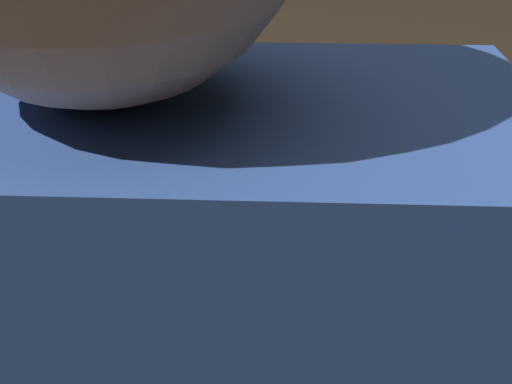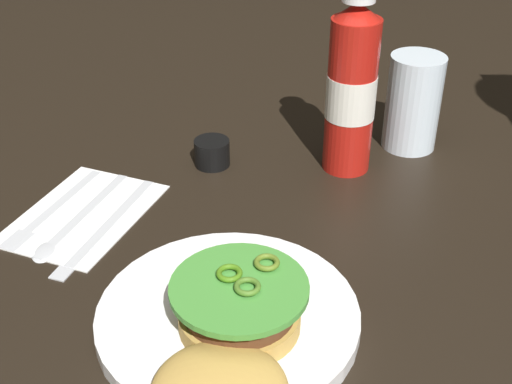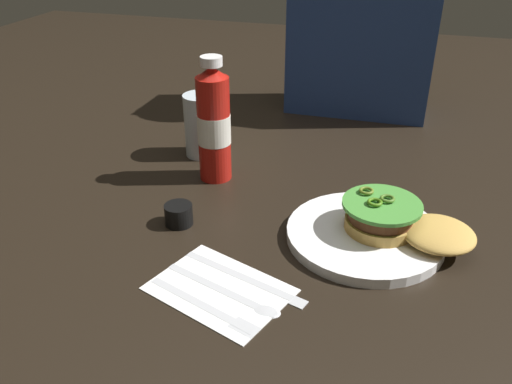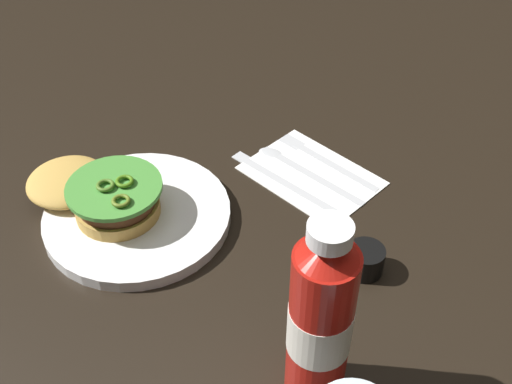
{
  "view_description": "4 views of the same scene",
  "coord_description": "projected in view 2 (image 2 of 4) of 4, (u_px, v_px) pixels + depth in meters",
  "views": [
    {
      "loc": [
        -0.06,
        0.82,
        0.5
      ],
      "look_at": [
        -0.02,
        0.03,
        0.06
      ],
      "focal_mm": 45.41,
      "sensor_mm": 36.0,
      "label": 1
    },
    {
      "loc": [
        0.55,
        0.05,
        0.43
      ],
      "look_at": [
        -0.05,
        0.03,
        0.05
      ],
      "focal_mm": 47.39,
      "sensor_mm": 36.0,
      "label": 2
    },
    {
      "loc": [
        0.13,
        -0.69,
        0.46
      ],
      "look_at": [
        -0.08,
        0.01,
        0.06
      ],
      "focal_mm": 37.19,
      "sensor_mm": 36.0,
      "label": 3
    },
    {
      "loc": [
        -0.29,
        0.49,
        0.58
      ],
      "look_at": [
        -0.05,
        -0.04,
        0.06
      ],
      "focal_mm": 44.75,
      "sensor_mm": 36.0,
      "label": 4
    }
  ],
  "objects": [
    {
      "name": "burger_sandwich",
      "position": [
        233.0,
        335.0,
        0.56
      ],
      "size": [
        0.2,
        0.12,
        0.05
      ],
      "color": "#C29646",
      "rests_on": "dinner_plate"
    },
    {
      "name": "dinner_plate",
      "position": [
        228.0,
        317.0,
        0.62
      ],
      "size": [
        0.24,
        0.24,
        0.02
      ],
      "primitive_type": "cylinder",
      "color": "white",
      "rests_on": "ground_plane"
    },
    {
      "name": "water_glass",
      "position": [
        413.0,
        102.0,
        0.88
      ],
      "size": [
        0.07,
        0.07,
        0.13
      ],
      "primitive_type": "cylinder",
      "color": "silver",
      "rests_on": "ground_plane"
    },
    {
      "name": "fork_utensil",
      "position": [
        46.0,
        212.0,
        0.77
      ],
      "size": [
        0.17,
        0.07,
        0.0
      ],
      "color": "silver",
      "rests_on": "napkin"
    },
    {
      "name": "ketchup_bottle",
      "position": [
        351.0,
        90.0,
        0.81
      ],
      "size": [
        0.06,
        0.06,
        0.23
      ],
      "color": "#B11911",
      "rests_on": "ground_plane"
    },
    {
      "name": "spoon_utensil",
      "position": [
        69.0,
        225.0,
        0.75
      ],
      "size": [
        0.18,
        0.07,
        0.0
      ],
      "color": "silver",
      "rests_on": "napkin"
    },
    {
      "name": "butter_knife",
      "position": [
        100.0,
        231.0,
        0.74
      ],
      "size": [
        0.2,
        0.08,
        0.0
      ],
      "color": "silver",
      "rests_on": "napkin"
    },
    {
      "name": "ground_plane",
      "position": [
        223.0,
        260.0,
        0.7
      ],
      "size": [
        3.0,
        3.0,
        0.0
      ],
      "primitive_type": "plane",
      "color": "black"
    },
    {
      "name": "condiment_cup",
      "position": [
        212.0,
        153.0,
        0.86
      ],
      "size": [
        0.05,
        0.05,
        0.03
      ],
      "primitive_type": "cylinder",
      "color": "black",
      "rests_on": "ground_plane"
    },
    {
      "name": "napkin",
      "position": [
        84.0,
        213.0,
        0.77
      ],
      "size": [
        0.21,
        0.18,
        0.0
      ],
      "primitive_type": "cube",
      "rotation": [
        0.0,
        0.0,
        -0.35
      ],
      "color": "white",
      "rests_on": "ground_plane"
    }
  ]
}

